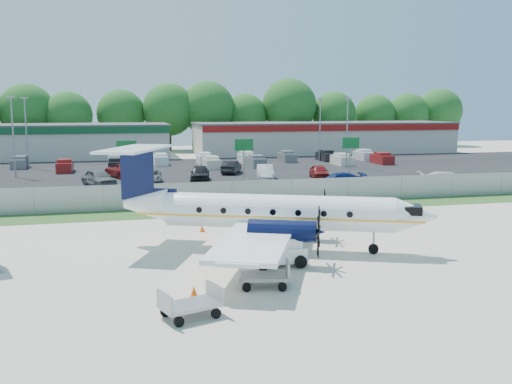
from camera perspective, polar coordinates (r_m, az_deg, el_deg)
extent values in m
plane|color=beige|center=(32.72, 2.54, -5.51)|extent=(170.00, 170.00, 0.00)
cube|color=#2D561E|center=(44.10, -1.88, -1.81)|extent=(170.00, 4.00, 0.02)
cube|color=black|center=(50.87, -3.53, -0.42)|extent=(170.00, 8.00, 0.02)
cube|color=black|center=(71.45, -6.59, 2.14)|extent=(170.00, 32.00, 0.02)
cube|color=gray|center=(45.87, -2.41, -0.16)|extent=(120.00, 0.02, 1.90)
cube|color=gray|center=(45.73, -2.42, 1.06)|extent=(120.00, 0.06, 0.06)
cube|color=gray|center=(46.02, -2.40, -1.33)|extent=(120.00, 0.06, 0.06)
cube|color=beige|center=(93.78, -23.17, 4.56)|extent=(46.00, 12.00, 5.00)
cube|color=#474749|center=(93.67, -23.27, 6.16)|extent=(46.40, 12.40, 0.24)
cube|color=#0F4723|center=(87.68, -23.88, 5.59)|extent=(46.00, 0.20, 1.00)
cube|color=beige|center=(98.99, 6.84, 5.36)|extent=(44.00, 12.00, 5.00)
cube|color=#474749|center=(98.88, 6.87, 6.88)|extent=(44.40, 12.40, 0.24)
cube|color=maroon|center=(93.23, 8.20, 6.37)|extent=(44.00, 0.20, 1.00)
cylinder|color=gray|center=(53.71, -12.77, 2.53)|extent=(0.14, 0.14, 5.00)
cube|color=#0C5923|center=(53.41, -12.83, 4.44)|extent=(1.80, 0.08, 1.10)
cylinder|color=gray|center=(55.04, -1.24, 2.89)|extent=(0.14, 0.14, 5.00)
cube|color=#0C5923|center=(54.74, -1.21, 4.75)|extent=(1.80, 0.08, 1.10)
cylinder|color=gray|center=(58.44, 9.36, 3.11)|extent=(0.14, 0.14, 5.00)
cube|color=#0C5923|center=(58.16, 9.46, 4.86)|extent=(1.80, 0.08, 1.10)
cylinder|color=gray|center=(69.38, -23.11, 5.04)|extent=(0.18, 0.18, 9.00)
cube|color=gray|center=(69.30, -23.33, 8.75)|extent=(0.90, 0.35, 0.18)
cylinder|color=gray|center=(74.41, 9.09, 5.81)|extent=(0.18, 0.18, 9.00)
cube|color=gray|center=(74.34, 9.18, 9.28)|extent=(0.90, 0.35, 0.18)
cylinder|color=gray|center=(79.26, -21.98, 5.46)|extent=(0.18, 0.18, 9.00)
cube|color=gray|center=(79.19, -22.16, 8.71)|extent=(0.90, 0.35, 0.18)
cylinder|color=gray|center=(83.70, 6.41, 6.16)|extent=(0.18, 0.18, 9.00)
cube|color=gray|center=(83.63, 6.46, 9.25)|extent=(0.90, 0.35, 0.18)
cylinder|color=white|center=(31.58, 2.20, -2.00)|extent=(12.34, 6.78, 1.92)
cone|color=white|center=(31.53, 15.71, -2.33)|extent=(2.80, 2.64, 1.92)
cone|color=white|center=(33.35, -10.90, -1.23)|extent=(3.17, 2.80, 1.92)
cube|color=black|center=(31.44, 15.37, -1.69)|extent=(1.36, 1.57, 0.45)
cube|color=white|center=(31.75, 1.29, -2.96)|extent=(10.03, 17.59, 0.22)
cylinder|color=black|center=(28.74, 2.65, -3.89)|extent=(3.59, 2.38, 1.11)
cylinder|color=black|center=(34.44, 3.81, -1.80)|extent=(3.59, 2.38, 1.11)
cube|color=black|center=(33.29, -11.80, 1.71)|extent=(1.83, 0.93, 2.93)
cube|color=white|center=(33.18, -12.04, 4.23)|extent=(4.71, 6.71, 0.14)
cylinder|color=gray|center=(31.68, 11.68, -4.94)|extent=(0.12, 0.12, 1.31)
cylinder|color=black|center=(31.76, 11.66, -5.60)|extent=(0.59, 0.39, 0.57)
cylinder|color=black|center=(29.23, 0.46, -6.58)|extent=(0.75, 0.63, 0.65)
cylinder|color=black|center=(34.86, 1.97, -4.09)|extent=(0.75, 0.63, 0.65)
cube|color=white|center=(28.97, 2.12, -6.17)|extent=(2.71, 1.64, 0.75)
cube|color=white|center=(28.98, 3.15, -4.97)|extent=(1.20, 1.41, 0.54)
cube|color=black|center=(29.12, 4.06, -4.86)|extent=(0.21, 1.19, 0.43)
cylinder|color=black|center=(28.00, 0.69, -7.26)|extent=(0.65, 0.24, 0.65)
cylinder|color=black|center=(29.57, -0.16, -6.40)|extent=(0.65, 0.24, 0.65)
cylinder|color=black|center=(28.55, 4.48, -6.97)|extent=(0.65, 0.24, 0.65)
cylinder|color=black|center=(30.09, 3.43, -6.15)|extent=(0.65, 0.24, 0.65)
cube|color=gray|center=(25.52, 0.81, -8.43)|extent=(2.45, 1.78, 0.13)
cube|color=gray|center=(25.41, -1.59, -7.73)|extent=(0.37, 1.32, 0.67)
cube|color=gray|center=(25.49, 3.20, -7.68)|extent=(0.37, 1.32, 0.67)
cylinder|color=black|center=(25.01, -0.94, -9.51)|extent=(0.42, 0.22, 0.40)
cylinder|color=black|center=(26.17, -0.97, -8.68)|extent=(0.42, 0.22, 0.40)
cylinder|color=black|center=(25.07, 2.66, -9.47)|extent=(0.42, 0.22, 0.40)
cylinder|color=black|center=(26.23, 2.46, -8.65)|extent=(0.42, 0.22, 0.40)
cube|color=gray|center=(22.17, -6.57, -11.17)|extent=(2.52, 1.97, 0.13)
cube|color=gray|center=(21.65, -9.12, -10.79)|extent=(0.51, 1.28, 0.66)
cube|color=gray|center=(22.52, -4.16, -9.93)|extent=(0.51, 1.28, 0.66)
cylinder|color=black|center=(21.45, -7.71, -12.73)|extent=(0.42, 0.25, 0.40)
cylinder|color=black|center=(22.49, -9.06, -11.74)|extent=(0.42, 0.25, 0.40)
cylinder|color=black|center=(22.10, -4.01, -12.02)|extent=(0.42, 0.25, 0.40)
cylinder|color=black|center=(23.11, -5.50, -11.10)|extent=(0.42, 0.25, 0.40)
cone|color=#FF5608|center=(39.17, 10.15, -2.82)|extent=(0.41, 0.41, 0.62)
cube|color=#FF5608|center=(39.23, 10.14, -3.24)|extent=(0.43, 0.43, 0.03)
cone|color=#FF5608|center=(24.19, -6.23, -9.97)|extent=(0.39, 0.39, 0.59)
cube|color=#FF5608|center=(24.28, -6.22, -10.59)|extent=(0.41, 0.41, 0.03)
cone|color=#FF5608|center=(36.70, -5.40, -3.61)|extent=(0.32, 0.32, 0.47)
cube|color=#FF5608|center=(36.75, -5.40, -3.95)|extent=(0.33, 0.33, 0.03)
imported|color=silver|center=(48.88, -19.33, -1.28)|extent=(5.35, 3.26, 1.39)
imported|color=navy|center=(56.08, 8.12, 0.34)|extent=(5.56, 2.86, 1.54)
imported|color=silver|center=(58.05, 18.73, 0.24)|extent=(6.35, 4.24, 1.71)
imported|color=#595B5E|center=(59.19, -15.42, 0.54)|extent=(3.98, 5.44, 1.72)
imported|color=#595B5E|center=(60.14, -10.55, 0.83)|extent=(2.78, 5.38, 1.45)
imported|color=black|center=(61.45, -5.62, 1.10)|extent=(2.81, 5.27, 1.71)
imported|color=silver|center=(62.39, 0.92, 1.25)|extent=(2.67, 5.16, 1.62)
imported|color=maroon|center=(63.75, 6.33, 1.36)|extent=(2.58, 4.69, 1.51)
imported|color=maroon|center=(66.01, -13.13, 1.43)|extent=(4.66, 6.35, 1.60)
imported|color=black|center=(68.06, -2.48, 1.86)|extent=(3.33, 4.99, 1.56)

